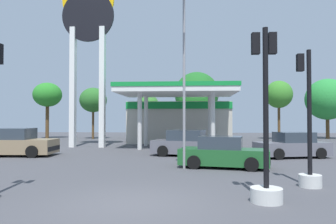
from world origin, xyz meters
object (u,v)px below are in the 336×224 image
Objects in this scene: tree_3 at (197,94)px; traffic_signal_2 at (266,151)px; tree_2 at (148,107)px; corner_streetlamp at (184,64)px; car_1 at (188,144)px; tree_4 at (279,95)px; car_0 at (223,153)px; tree_1 at (93,100)px; car_2 at (292,146)px; car_3 at (15,143)px; tree_5 at (327,99)px; tree_0 at (47,95)px; traffic_signal_1 at (309,150)px; station_pole_sign at (88,36)px.

traffic_signal_2 is at bearing -87.13° from tree_3.
corner_streetlamp is at bearing -78.54° from tree_2.
tree_4 is at bearing 58.92° from car_1.
tree_1 is (-12.33, 20.27, 3.69)m from car_0.
tree_1 is at bearing 121.31° from car_0.
traffic_signal_2 reaches higher than car_1.
car_0 is at bearing -70.36° from car_1.
car_3 is (-16.17, -0.36, 0.09)m from car_2.
tree_5 reaches higher than tree_4.
car_1 is at bearing 176.00° from car_2.
tree_2 is 0.82× the size of tree_4.
car_2 is at bearing 1.29° from car_3.
car_1 is at bearing 109.64° from car_0.
car_0 is 0.62× the size of tree_5.
tree_0 is 1.23× the size of tree_2.
tree_5 reaches higher than car_3.
tree_0 is 0.95× the size of tree_5.
tree_0 is (-17.86, 20.83, 4.32)m from car_0.
traffic_signal_2 is at bearing -67.13° from corner_streetlamp.
tree_1 reaches higher than traffic_signal_1.
tree_5 is at bearing 66.31° from traffic_signal_1.
station_pole_sign is at bearing -148.72° from tree_4.
tree_0 is (-8.34, 10.98, -3.80)m from station_pole_sign.
station_pole_sign is 26.98m from tree_5.
traffic_signal_2 is at bearing -132.04° from traffic_signal_1.
car_0 is 4.62m from traffic_signal_1.
station_pole_sign is 2.15× the size of tree_4.
traffic_signal_2 is at bearing -57.68° from station_pole_sign.
car_1 is 0.63× the size of tree_3.
traffic_signal_2 reaches higher than car_0.
tree_4 is at bearing -0.69° from tree_0.
traffic_signal_1 is (2.32, -3.96, 0.55)m from car_0.
station_pole_sign is 12.49m from car_1.
car_2 is 0.56× the size of corner_streetlamp.
tree_0 is at bearing -168.62° from tree_2.
traffic_signal_2 is 0.88× the size of tree_2.
car_3 is at bearing -70.71° from tree_0.
tree_1 is 0.74× the size of corner_streetlamp.
tree_2 reaches higher than traffic_signal_1.
tree_2 is (-10.86, 19.00, 2.97)m from car_2.
tree_5 reaches higher than traffic_signal_1.
car_3 is 0.60× the size of corner_streetlamp.
traffic_signal_2 is 6.65m from corner_streetlamp.
traffic_signal_1 is 28.59m from tree_2.
tree_3 is at bearing 97.38° from traffic_signal_1.
station_pole_sign reaches higher than car_1.
tree_2 is (-6.57, 23.10, 2.99)m from car_0.
tree_2 is 14.88m from tree_4.
tree_2 is 6.57m from tree_3.
tree_5 is (11.60, 26.44, 3.26)m from traffic_signal_1.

